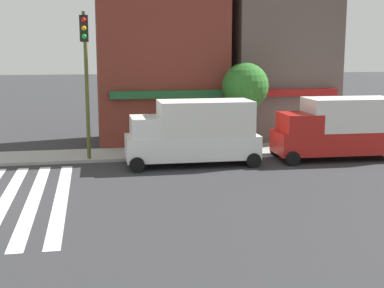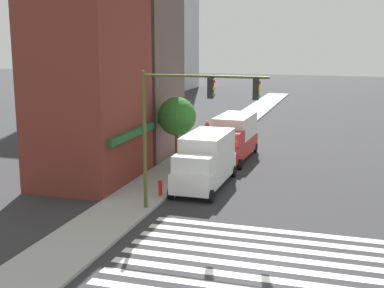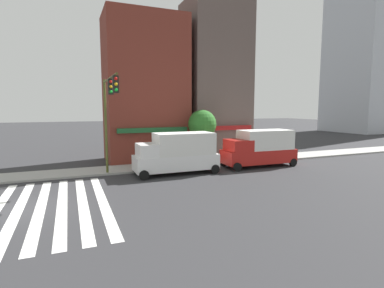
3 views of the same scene
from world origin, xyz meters
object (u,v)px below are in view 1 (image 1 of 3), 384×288
(box_truck_white, at_px, (194,132))
(street_tree, at_px, (245,86))
(traffic_signal, at_px, (86,58))
(box_truck_red, at_px, (339,127))
(fire_hydrant, at_px, (132,148))

(box_truck_white, bearing_deg, street_tree, 40.91)
(traffic_signal, height_order, box_truck_red, traffic_signal)
(box_truck_red, distance_m, street_tree, 5.24)
(box_truck_red, distance_m, fire_hydrant, 10.27)
(box_truck_white, relative_size, box_truck_red, 0.99)
(box_truck_red, xyz_separation_m, fire_hydrant, (-10.09, 1.70, -0.97))
(fire_hydrant, bearing_deg, box_truck_red, -9.57)
(traffic_signal, relative_size, fire_hydrant, 8.18)
(box_truck_white, relative_size, street_tree, 1.36)
(box_truck_white, bearing_deg, fire_hydrant, 149.13)
(street_tree, bearing_deg, fire_hydrant, -169.74)
(box_truck_red, height_order, street_tree, street_tree)
(box_truck_red, height_order, fire_hydrant, box_truck_red)
(street_tree, bearing_deg, box_truck_red, -34.94)
(box_truck_white, xyz_separation_m, box_truck_red, (7.30, 0.00, 0.00))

